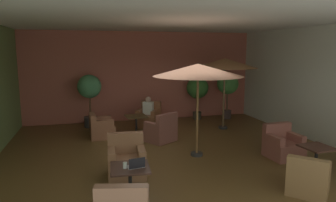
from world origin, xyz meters
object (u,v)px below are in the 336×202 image
armchair_mid_center_east (101,128)px  iced_drink_cup (125,165)px  armchair_front_left_north (127,161)px  cafe_table_mid_center (136,121)px  patron_blue_shirt (148,107)px  open_laptop (136,165)px  armchair_mid_center_south (161,131)px  armchair_front_right_north (308,179)px  potted_tree_mid_left (90,91)px  potted_tree_mid_right (197,89)px  cafe_table_front_right (316,154)px  cafe_table_front_left (130,174)px  patio_umbrella_tall_red (225,64)px  armchair_front_right_south (283,145)px  potted_tree_left_corner (228,86)px  armchair_mid_center_north (149,118)px  patio_umbrella_center_beige (198,71)px

armchair_mid_center_east → iced_drink_cup: size_ratio=7.24×
armchair_front_left_north → armchair_mid_center_east: size_ratio=1.15×
cafe_table_mid_center → armchair_mid_center_east: armchair_mid_center_east is taller
patron_blue_shirt → open_laptop: bearing=-103.5°
armchair_mid_center_south → armchair_front_left_north: bearing=-120.4°
armchair_front_right_north → potted_tree_mid_left: bearing=121.4°
potted_tree_mid_right → cafe_table_front_right: bearing=-84.0°
cafe_table_front_left → patio_umbrella_tall_red: size_ratio=0.31×
cafe_table_front_right → open_laptop: 4.12m
cafe_table_front_left → armchair_front_right_south: 4.36m
potted_tree_left_corner → potted_tree_mid_right: potted_tree_left_corner is taller
cafe_table_mid_center → potted_tree_mid_left: potted_tree_mid_left is taller
armchair_mid_center_north → patio_umbrella_tall_red: patio_umbrella_tall_red is taller
potted_tree_left_corner → armchair_front_right_south: bearing=-98.0°
patron_blue_shirt → iced_drink_cup: patron_blue_shirt is taller
armchair_mid_center_south → potted_tree_mid_left: 3.35m
patio_umbrella_tall_red → open_laptop: patio_umbrella_tall_red is taller
cafe_table_front_right → patio_umbrella_tall_red: patio_umbrella_tall_red is taller
armchair_front_left_north → armchair_mid_center_north: 4.50m
armchair_mid_center_south → cafe_table_front_left: bearing=-112.6°
armchair_front_right_south → iced_drink_cup: size_ratio=7.83×
patio_umbrella_center_beige → cafe_table_mid_center: bearing=116.3°
armchair_mid_center_south → armchair_mid_center_east: bearing=153.0°
cafe_table_mid_center → armchair_front_right_north: bearing=-63.3°
potted_tree_mid_left → potted_tree_mid_right: bearing=2.9°
armchair_front_right_south → iced_drink_cup: (-4.26, -1.32, 0.38)m
potted_tree_mid_left → iced_drink_cup: (0.53, -5.95, -0.64)m
cafe_table_front_right → armchair_mid_center_south: size_ratio=0.64×
armchair_front_left_north → patio_umbrella_center_beige: (1.97, 0.84, 1.93)m
armchair_front_right_south → patio_umbrella_center_beige: patio_umbrella_center_beige is taller
armchair_front_right_south → patron_blue_shirt: size_ratio=1.31×
potted_tree_left_corner → patron_blue_shirt: bearing=-170.7°
armchair_mid_center_south → patron_blue_shirt: 1.97m
armchair_mid_center_north → patio_umbrella_tall_red: 3.35m
armchair_front_right_north → potted_tree_left_corner: 6.83m
armchair_front_right_south → armchair_mid_center_east: (-4.49, 3.10, -0.02)m
cafe_table_front_left → patio_umbrella_center_beige: 3.35m
potted_tree_left_corner → iced_drink_cup: bearing=-129.4°
cafe_table_front_left → iced_drink_cup: bearing=-156.5°
cafe_table_front_left → potted_tree_left_corner: (4.82, 5.95, 0.87)m
armchair_front_right_north → armchair_front_left_north: bearing=151.6°
cafe_table_front_right → potted_tree_mid_left: (-4.84, 5.78, 0.86)m
armchair_mid_center_north → cafe_table_front_right: bearing=-62.4°
potted_tree_mid_right → iced_drink_cup: (-3.68, -6.17, -0.54)m
armchair_front_left_north → patio_umbrella_tall_red: (3.88, 3.30, 1.98)m
potted_tree_mid_right → patron_blue_shirt: size_ratio=2.63×
armchair_front_right_south → cafe_table_front_right: bearing=-87.1°
armchair_front_right_south → potted_tree_mid_left: (-4.78, 4.64, 1.02)m
patio_umbrella_center_beige → potted_tree_left_corner: bearing=55.1°
armchair_front_right_north → cafe_table_mid_center: (-2.56, 5.10, 0.18)m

